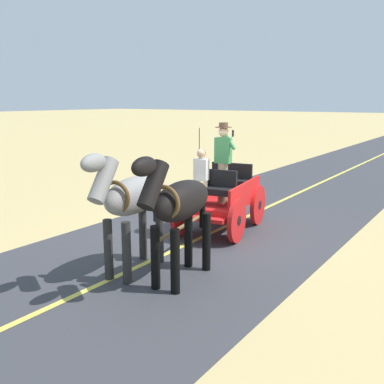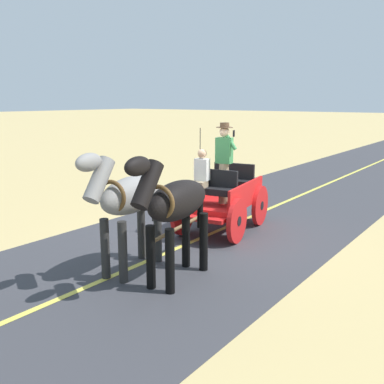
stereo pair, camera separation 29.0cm
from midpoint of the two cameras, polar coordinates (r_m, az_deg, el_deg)
The scene contains 6 objects.
ground_plane at distance 9.91m, azimuth 3.22°, elevation -5.56°, with size 200.00×200.00×0.00m, color tan.
road_surface at distance 9.91m, azimuth 3.22°, elevation -5.54°, with size 5.46×160.00×0.01m, color #38383D.
road_centre_stripe at distance 9.91m, azimuth 3.22°, elevation -5.51°, with size 0.12×160.00×0.00m, color #DBCC4C.
horse_drawn_carriage at distance 10.04m, azimuth 4.73°, elevation -0.54°, with size 1.81×4.51×2.50m.
horse_near_side at distance 7.06m, azimuth -1.12°, elevation -1.63°, with size 0.73×2.14×2.21m.
horse_off_side at distance 7.52m, azimuth -7.32°, elevation -0.87°, with size 0.81×2.15×2.21m.
Camera 2 is at (-5.31, 7.81, 2.98)m, focal length 40.80 mm.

